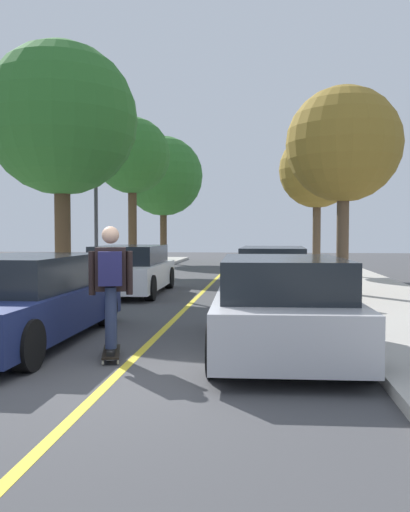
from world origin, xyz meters
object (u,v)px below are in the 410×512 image
Objects in this scene: skateboard at (111,352)px; parked_car_right_nearest at (281,306)px; skateboarder at (111,281)px; street_tree_left_far at (163,176)px; parked_car_left_nearest at (22,300)px; street_tree_left_near at (132,156)px; street_tree_left_nearest at (61,120)px; fire_hydrant at (350,292)px; parked_car_left_near at (130,270)px; streetlamp at (96,184)px; street_tree_right_nearest at (344,145)px; parked_car_right_near at (273,272)px; street_tree_right_near at (317,171)px.

parked_car_right_nearest is at bearing 14.85° from skateboard.
skateboarder reaches higher than parked_car_right_nearest.
street_tree_left_far is at bearing 98.80° from skateboarder.
parked_car_right_nearest is (3.93, -0.31, 0.01)m from parked_car_left_nearest.
skateboard is (3.42, -15.08, -4.76)m from street_tree_left_near.
street_tree_left_near is at bearing 90.00° from street_tree_left_nearest.
fire_hydrant is 5.68m from skateboarder.
parked_car_left_near is 0.82× the size of streetlamp.
skateboarder is at bearing -164.29° from parked_car_right_nearest.
street_tree_right_nearest is 4.44m from fire_hydrant.
street_tree_left_near is (-5.68, 7.79, 4.19)m from parked_car_right_near.
street_tree_right_nearest is 8.08m from streetlamp.
parked_car_left_nearest reaches higher than parked_car_right_near.
fire_hydrant is 0.42× the size of skateboarder.
street_tree_right_near is 14.71m from skateboarder.
fire_hydrant reaches higher than skateboard.
street_tree_left_far reaches higher than skateboarder.
street_tree_right_near is 0.98× the size of streetlamp.
parked_car_right_near is at bearing 90.02° from parked_car_right_nearest.
parked_car_left_near is 1.05× the size of parked_car_right_nearest.
streetlamp is at bearing 157.25° from street_tree_right_nearest.
skateboarder is (-3.76, -4.23, 0.56)m from fire_hydrant.
parked_car_left_near is 1.00× the size of parked_car_right_near.
parked_car_right_nearest is 4.92× the size of skateboard.
street_tree_left_nearest is 0.98× the size of street_tree_left_far.
street_tree_right_nearest is (1.75, 6.44, 3.23)m from parked_car_right_nearest.
street_tree_left_nearest is at bearing 115.36° from skateboard.
street_tree_left_nearest is (-5.68, -0.08, 4.06)m from parked_car_right_near.
streetlamp is (-1.75, 9.24, 2.63)m from parked_car_left_nearest.
parked_car_left_nearest is 2.79× the size of skateboarder.
fire_hydrant is (5.43, 3.28, -0.17)m from parked_car_left_nearest.
skateboard is at bearing 104.12° from skateboarder.
street_tree_left_far is at bearing 90.00° from street_tree_left_near.
skateboarder is at bearing -64.68° from street_tree_left_nearest.
street_tree_right_near reaches higher than parked_car_right_near.
street_tree_left_nearest is at bearing 157.26° from fire_hydrant.
parked_car_left_nearest is 6.35m from fire_hydrant.
parked_car_right_nearest reaches higher than parked_car_left_nearest.
street_tree_left_far is at bearing 116.30° from street_tree_right_nearest.
parked_car_left_nearest is 3.94m from parked_car_right_nearest.
parked_car_left_near is at bearing 102.32° from skateboarder.
parked_car_left_nearest is at bearing 150.54° from skateboarder.
street_tree_left_near is at bearing 97.05° from parked_car_left_nearest.
parked_car_right_near is 0.66× the size of street_tree_left_far.
street_tree_left_far is 11.15m from street_tree_right_near.
fire_hydrant is (1.50, -3.09, -0.17)m from parked_car_right_near.
parked_car_left_near is 8.73m from street_tree_left_near.
street_tree_left_near is at bearing 170.26° from street_tree_right_near.
street_tree_left_far is at bearing 94.73° from parked_car_left_nearest.
parked_car_right_near is 3.44m from fire_hydrant.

